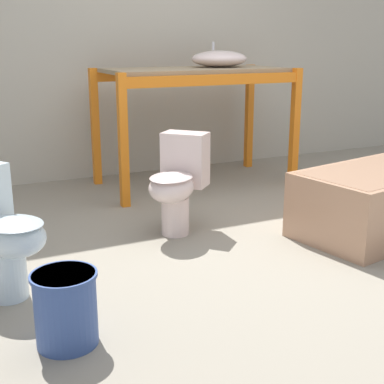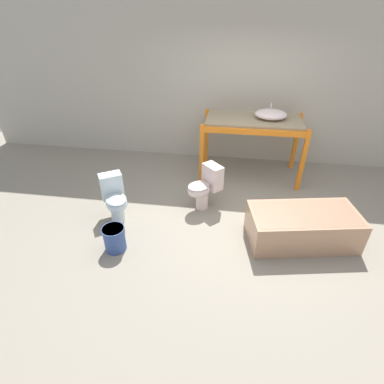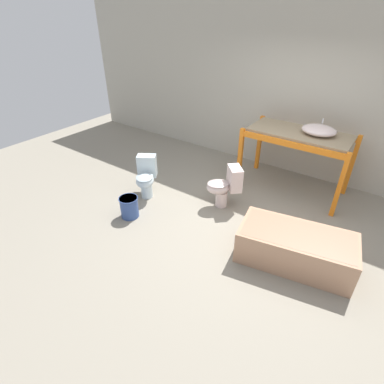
{
  "view_description": "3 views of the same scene",
  "coord_description": "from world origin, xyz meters",
  "px_view_note": "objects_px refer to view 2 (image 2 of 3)",
  "views": [
    {
      "loc": [
        -2.02,
        -3.11,
        1.34
      ],
      "look_at": [
        -0.65,
        -0.27,
        0.45
      ],
      "focal_mm": 50.0,
      "sensor_mm": 36.0,
      "label": 1
    },
    {
      "loc": [
        -0.14,
        -3.7,
        2.85
      ],
      "look_at": [
        -0.63,
        -0.3,
        0.62
      ],
      "focal_mm": 28.0,
      "sensor_mm": 36.0,
      "label": 2
    },
    {
      "loc": [
        1.48,
        -3.49,
        2.9
      ],
      "look_at": [
        -0.74,
        -0.36,
        0.49
      ],
      "focal_mm": 28.0,
      "sensor_mm": 36.0,
      "label": 3
    }
  ],
  "objects_px": {
    "bathtub_main": "(303,225)",
    "toilet_far": "(205,186)",
    "bucket_white": "(114,238)",
    "sink_basin": "(271,114)",
    "toilet_near": "(115,198)"
  },
  "relations": [
    {
      "from": "toilet_far",
      "to": "sink_basin",
      "type": "bearing_deg",
      "value": 97.39
    },
    {
      "from": "sink_basin",
      "to": "toilet_near",
      "type": "relative_size",
      "value": 0.77
    },
    {
      "from": "bathtub_main",
      "to": "toilet_far",
      "type": "distance_m",
      "value": 1.54
    },
    {
      "from": "sink_basin",
      "to": "bucket_white",
      "type": "height_order",
      "value": "sink_basin"
    },
    {
      "from": "bucket_white",
      "to": "toilet_far",
      "type": "bearing_deg",
      "value": 46.87
    },
    {
      "from": "bathtub_main",
      "to": "sink_basin",
      "type": "bearing_deg",
      "value": 92.08
    },
    {
      "from": "bathtub_main",
      "to": "toilet_far",
      "type": "height_order",
      "value": "toilet_far"
    },
    {
      "from": "bucket_white",
      "to": "toilet_near",
      "type": "bearing_deg",
      "value": 107.73
    },
    {
      "from": "bathtub_main",
      "to": "toilet_near",
      "type": "height_order",
      "value": "toilet_near"
    },
    {
      "from": "sink_basin",
      "to": "bathtub_main",
      "type": "distance_m",
      "value": 2.09
    },
    {
      "from": "sink_basin",
      "to": "toilet_near",
      "type": "xyz_separation_m",
      "value": [
        -2.27,
        -1.74,
        -0.8
      ]
    },
    {
      "from": "bathtub_main",
      "to": "toilet_far",
      "type": "xyz_separation_m",
      "value": [
        -1.41,
        0.61,
        0.12
      ]
    },
    {
      "from": "toilet_near",
      "to": "toilet_far",
      "type": "relative_size",
      "value": 1.0
    },
    {
      "from": "bathtub_main",
      "to": "toilet_far",
      "type": "relative_size",
      "value": 2.17
    },
    {
      "from": "sink_basin",
      "to": "bucket_white",
      "type": "distance_m",
      "value": 3.3
    }
  ]
}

